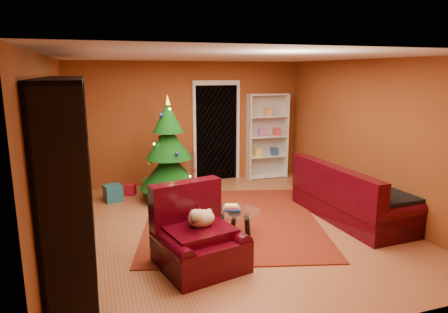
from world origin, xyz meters
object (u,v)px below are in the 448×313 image
object	(u,v)px
dog	(201,218)
sofa	(353,191)
gift_box_red	(130,190)
armchair	(200,236)
rug	(232,220)
acrylic_chair	(187,182)
christmas_tree	(169,150)
coffee_table	(235,223)
media_unit	(70,178)
gift_box_green	(151,186)
gift_box_teal	(113,193)
white_bookshelf	(267,136)

from	to	relation	value
dog	sofa	xyz separation A→B (m)	(2.79, 0.77, -0.14)
gift_box_red	armchair	xyz separation A→B (m)	(0.56, -3.29, 0.31)
rug	acrylic_chair	world-z (taller)	acrylic_chair
christmas_tree	acrylic_chair	size ratio (longest dim) A/B	2.34
sofa	coffee_table	xyz separation A→B (m)	(-2.10, -0.06, -0.27)
media_unit	gift_box_green	world-z (taller)	media_unit
dog	acrylic_chair	size ratio (longest dim) A/B	0.47
sofa	coffee_table	distance (m)	2.11
gift_box_teal	dog	bearing A→B (deg)	-72.57
rug	white_bookshelf	distance (m)	3.01
dog	sofa	size ratio (longest dim) A/B	0.18
gift_box_red	acrylic_chair	world-z (taller)	acrylic_chair
armchair	acrylic_chair	bearing A→B (deg)	67.54
media_unit	white_bookshelf	size ratio (longest dim) A/B	1.56
gift_box_red	armchair	size ratio (longest dim) A/B	0.20
christmas_tree	coffee_table	bearing A→B (deg)	-73.13
media_unit	white_bookshelf	xyz separation A→B (m)	(4.03, 3.23, -0.22)
rug	gift_box_teal	bearing A→B (deg)	136.95
armchair	sofa	world-z (taller)	sofa
gift_box_green	christmas_tree	bearing A→B (deg)	-63.06
gift_box_green	media_unit	bearing A→B (deg)	-114.85
armchair	sofa	xyz separation A→B (m)	(2.83, 0.83, 0.06)
christmas_tree	acrylic_chair	distance (m)	0.70
rug	sofa	world-z (taller)	sofa
rug	media_unit	xyz separation A→B (m)	(-2.35, -0.91, 1.16)
christmas_tree	gift_box_red	world-z (taller)	christmas_tree
christmas_tree	armchair	distance (m)	2.79
media_unit	sofa	xyz separation A→B (m)	(4.29, 0.39, -0.70)
rug	gift_box_red	size ratio (longest dim) A/B	15.45
sofa	christmas_tree	bearing A→B (deg)	52.09
gift_box_teal	gift_box_green	distance (m)	0.80
media_unit	armchair	world-z (taller)	media_unit
rug	white_bookshelf	bearing A→B (deg)	54.23
white_bookshelf	sofa	world-z (taller)	white_bookshelf
white_bookshelf	armchair	distance (m)	4.51
christmas_tree	sofa	world-z (taller)	christmas_tree
white_bookshelf	dog	bearing A→B (deg)	-122.20
gift_box_teal	armchair	distance (m)	3.15
white_bookshelf	sofa	bearing A→B (deg)	-81.84
christmas_tree	gift_box_teal	xyz separation A→B (m)	(-1.03, 0.28, -0.81)
dog	coffee_table	size ratio (longest dim) A/B	0.52
media_unit	dog	xyz separation A→B (m)	(1.50, -0.38, -0.55)
media_unit	coffee_table	xyz separation A→B (m)	(2.20, 0.33, -0.96)
gift_box_teal	gift_box_red	size ratio (longest dim) A/B	1.47
gift_box_teal	gift_box_red	xyz separation A→B (m)	(0.33, 0.28, -0.05)
media_unit	sofa	bearing A→B (deg)	4.71
gift_box_red	coffee_table	xyz separation A→B (m)	(1.29, -2.52, 0.10)
dog	coffee_table	world-z (taller)	dog
gift_box_teal	dog	world-z (taller)	dog
rug	white_bookshelf	size ratio (longest dim) A/B	1.64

